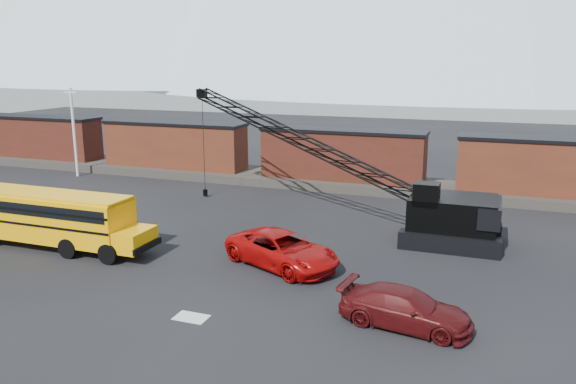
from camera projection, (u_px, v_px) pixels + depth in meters
name	position (u px, v px, depth m)	size (l,w,h in m)	color
ground	(224.00, 281.00, 27.11)	(160.00, 160.00, 0.00)	black
gravel_berm	(342.00, 183.00, 47.11)	(120.00, 5.00, 0.70)	#423C36
boxcar_west_far	(39.00, 137.00, 57.35)	(13.70, 3.10, 4.17)	#511B16
boxcar_west_near	(175.00, 145.00, 51.95)	(13.70, 3.10, 4.17)	#4C2115
boxcar_mid	(342.00, 154.00, 46.55)	(13.70, 3.10, 4.17)	#511B16
boxcar_east_near	(554.00, 167.00, 41.15)	(13.70, 3.10, 4.17)	#4C2115
utility_pole	(74.00, 131.00, 50.68)	(1.40, 0.24, 8.00)	silver
snow_patch	(191.00, 317.00, 23.28)	(1.40, 0.90, 0.02)	silver
school_bus	(54.00, 217.00, 31.54)	(11.65, 2.65, 3.19)	#FFAE05
red_pickup	(282.00, 250.00, 28.90)	(2.96, 6.42, 1.79)	#AA0808
maroon_suv	(405.00, 308.00, 22.38)	(2.16, 5.32, 1.54)	#4C0D0F
crawler_crane	(306.00, 143.00, 37.12)	(22.13, 7.73, 8.50)	black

